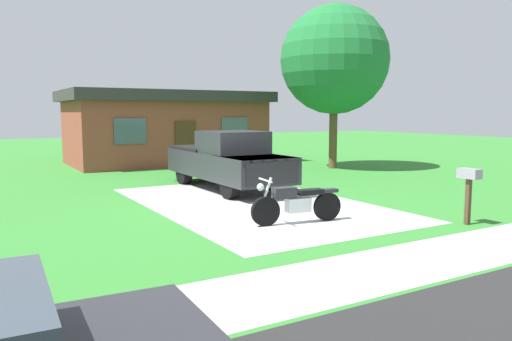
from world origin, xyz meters
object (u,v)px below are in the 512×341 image
mailbox (469,181)px  pickup_truck (226,160)px  shade_tree (334,60)px  motorcycle (296,203)px  neighbor_house (166,127)px

mailbox → pickup_truck: bearing=106.7°
shade_tree → mailbox: bearing=-113.9°
motorcycle → shade_tree: bearing=46.9°
motorcycle → mailbox: size_ratio=1.75×
motorcycle → mailbox: 3.85m
mailbox → neighbor_house: size_ratio=0.13×
pickup_truck → mailbox: size_ratio=4.47×
mailbox → shade_tree: shade_tree is taller
pickup_truck → mailbox: bearing=-73.3°
shade_tree → pickup_truck: bearing=-156.7°
pickup_truck → shade_tree: bearing=23.3°
motorcycle → neighbor_house: (2.25, 14.52, 1.32)m
pickup_truck → shade_tree: 8.37m
motorcycle → pickup_truck: 5.53m
motorcycle → mailbox: bearing=-32.2°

